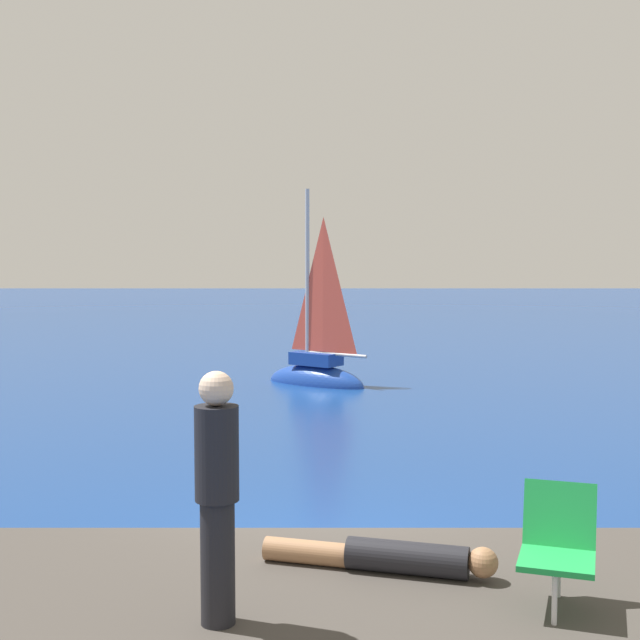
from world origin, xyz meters
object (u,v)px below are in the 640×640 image
sailboat_near (314,373)px  beach_chair (555,540)px  person_sunbather (387,557)px  person_standing (215,490)px

sailboat_near → beach_chair: bearing=131.2°
sailboat_near → person_sunbather: size_ratio=3.29×
person_standing → person_sunbather: bearing=-0.2°
sailboat_near → beach_chair: sailboat_near is taller
person_standing → beach_chair: size_ratio=2.03×
person_sunbather → person_standing: bearing=53.0°
sailboat_near → person_standing: bearing=123.7°
sailboat_near → person_sunbather: 16.28m
person_sunbather → person_standing: size_ratio=1.06×
sailboat_near → beach_chair: 16.97m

